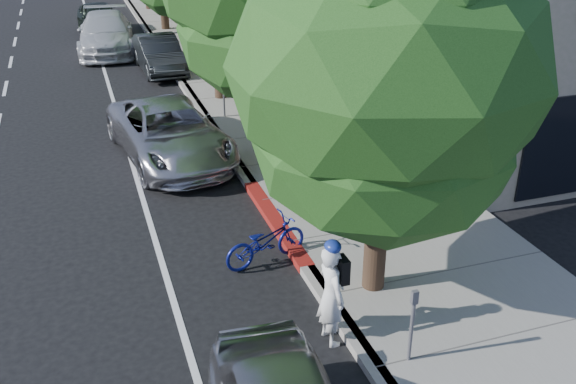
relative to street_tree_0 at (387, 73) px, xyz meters
name	(u,v)px	position (x,y,z in m)	size (l,w,h in m)	color
ground	(291,247)	(-0.90, 2.00, -4.10)	(120.00, 120.00, 0.00)	black
sidewalk	(278,113)	(1.40, 10.00, -4.03)	(4.60, 56.00, 0.15)	gray
curb	(208,120)	(-0.90, 10.00, -4.03)	(0.30, 56.00, 0.15)	#9E998E
curb_red_segment	(276,222)	(-0.90, 3.00, -4.03)	(0.32, 4.00, 0.15)	maroon
street_tree_0	(387,73)	(0.00, 0.00, 0.00)	(5.11, 5.11, 6.96)	black
cyclist	(331,295)	(-1.25, -1.00, -3.23)	(0.64, 0.42, 1.75)	white
bicycle	(266,241)	(-1.54, 1.63, -3.64)	(0.62, 1.77, 0.93)	navy
silver_suv	(170,133)	(-2.43, 7.50, -3.36)	(2.45, 5.32, 1.48)	#BBBABF
dark_sedan	(159,54)	(-1.40, 16.50, -3.41)	(1.47, 4.22, 1.39)	black
white_pickup	(106,33)	(-3.10, 20.56, -3.29)	(2.29, 5.64, 1.64)	silver
dark_suv_far	(100,19)	(-3.10, 24.34, -3.34)	(1.80, 4.47, 1.52)	black
pedestrian	(249,59)	(1.30, 12.94, -2.97)	(0.96, 0.75, 1.97)	black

